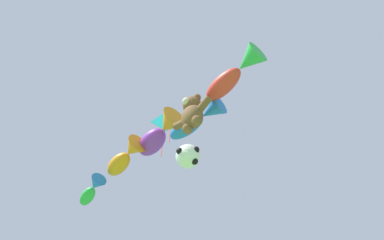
{
  "coord_description": "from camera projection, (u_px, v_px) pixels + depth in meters",
  "views": [
    {
      "loc": [
        5.06,
        -2.28,
        1.03
      ],
      "look_at": [
        -0.4,
        3.11,
        12.76
      ],
      "focal_mm": 40.0,
      "sensor_mm": 36.0,
      "label": 1
    }
  ],
  "objects": [
    {
      "name": "soccer_ball_kite",
      "position": [
        188.0,
        156.0,
        12.88
      ],
      "size": [
        0.83,
        0.82,
        0.76
      ],
      "color": "white"
    },
    {
      "name": "fish_kite_tangerine",
      "position": [
        126.0,
        157.0,
        16.77
      ],
      "size": [
        2.05,
        0.98,
        0.86
      ],
      "color": "orange"
    },
    {
      "name": "fish_kite_cobalt",
      "position": [
        199.0,
        119.0,
        15.11
      ],
      "size": [
        2.32,
        0.93,
        0.75
      ],
      "color": "blue"
    },
    {
      "name": "fish_kite_emerald",
      "position": [
        92.0,
        190.0,
        17.34
      ],
      "size": [
        1.71,
        0.91,
        0.65
      ],
      "color": "green"
    },
    {
      "name": "fish_kite_crimson",
      "position": [
        236.0,
        73.0,
        14.08
      ],
      "size": [
        2.43,
        0.87,
        0.82
      ],
      "color": "red"
    },
    {
      "name": "diamond_kite",
      "position": [
        167.0,
        123.0,
        18.95
      ],
      "size": [
        1.14,
        0.99,
        3.14
      ],
      "color": "#19ADB2"
    },
    {
      "name": "fish_kite_violet",
      "position": [
        160.0,
        133.0,
        16.35
      ],
      "size": [
        2.28,
        1.19,
        1.05
      ],
      "color": "purple"
    },
    {
      "name": "teddy_bear_kite",
      "position": [
        192.0,
        113.0,
        14.12
      ],
      "size": [
        1.71,
        0.75,
        1.73
      ],
      "color": "brown"
    }
  ]
}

